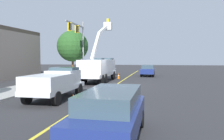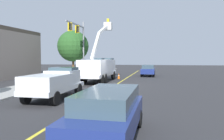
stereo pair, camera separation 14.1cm
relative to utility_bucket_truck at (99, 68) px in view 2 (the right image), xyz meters
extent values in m
plane|color=#2D2D30|center=(-3.01, -2.35, -1.62)|extent=(120.00, 120.00, 0.00)
cube|color=#9E9E99|center=(-2.72, 4.96, -1.56)|extent=(60.10, 5.96, 0.12)
cube|color=yellow|center=(-3.01, -2.35, -1.62)|extent=(49.97, 2.13, 0.01)
cube|color=white|center=(-0.21, 0.02, -0.72)|extent=(8.29, 2.82, 0.36)
cube|color=white|center=(2.41, -0.08, 0.05)|extent=(2.71, 2.45, 1.60)
cube|color=#384C56|center=(2.61, -0.09, 0.75)|extent=(1.89, 2.17, 0.64)
cube|color=white|center=(-1.19, 0.06, 0.00)|extent=(5.34, 2.70, 1.80)
cube|color=white|center=(-1.72, -0.06, 2.39)|extent=(2.17, 0.68, 3.05)
cube|color=white|center=(0.50, -0.49, 4.44)|extent=(2.71, 0.79, 1.45)
cube|color=white|center=(1.77, -0.73, 4.89)|extent=(0.90, 0.90, 0.90)
cube|color=yellow|center=(1.77, -0.73, 5.49)|extent=(0.36, 0.24, 0.60)
cylinder|color=black|center=(2.70, 1.03, -1.10)|extent=(1.05, 0.38, 1.04)
cylinder|color=black|center=(2.61, -1.21, -1.10)|extent=(1.05, 0.38, 1.04)
cylinder|color=black|center=(-1.64, 1.20, -1.10)|extent=(1.05, 0.38, 1.04)
cylinder|color=black|center=(-1.73, -1.04, -1.10)|extent=(1.05, 0.38, 1.04)
cylinder|color=black|center=(-2.95, 1.26, -1.10)|extent=(1.05, 0.38, 1.04)
cylinder|color=black|center=(-3.04, -0.99, -1.10)|extent=(1.05, 0.38, 1.04)
cube|color=silver|center=(-10.84, 0.44, -0.87)|extent=(5.68, 2.32, 0.30)
cube|color=silver|center=(-9.61, 0.39, -0.32)|extent=(2.09, 2.01, 1.10)
cube|color=#384C56|center=(-9.41, 0.38, 0.16)|extent=(1.41, 1.82, 0.56)
cube|color=silver|center=(-11.84, 0.48, -0.47)|extent=(3.44, 2.23, 1.10)
cylinder|color=black|center=(-8.95, 1.31, -1.20)|extent=(0.85, 0.33, 0.84)
cylinder|color=black|center=(-9.03, -0.58, -1.20)|extent=(0.85, 0.33, 0.84)
cylinder|color=black|center=(-12.65, 1.46, -1.20)|extent=(0.85, 0.33, 0.84)
cylinder|color=black|center=(-12.72, -0.43, -1.20)|extent=(0.85, 0.33, 0.84)
cube|color=navy|center=(8.51, -5.47, -0.83)|extent=(4.87, 2.09, 0.70)
cube|color=#384C56|center=(8.66, -5.48, -0.23)|extent=(3.52, 1.81, 0.60)
cylinder|color=black|center=(6.85, -6.26, -1.28)|extent=(0.69, 0.27, 0.68)
cylinder|color=black|center=(6.92, -4.55, -1.28)|extent=(0.69, 0.27, 0.68)
cylinder|color=black|center=(10.11, -6.39, -1.28)|extent=(0.69, 0.27, 0.68)
cylinder|color=black|center=(10.18, -4.68, -1.28)|extent=(0.69, 0.27, 0.68)
cube|color=navy|center=(-17.45, -4.45, -0.83)|extent=(4.87, 2.09, 0.70)
cube|color=#384C56|center=(-17.30, -4.45, -0.23)|extent=(3.52, 1.81, 0.60)
cylinder|color=black|center=(-15.85, -5.37, -1.28)|extent=(0.69, 0.27, 0.68)
cylinder|color=black|center=(-15.78, -3.66, -1.28)|extent=(0.69, 0.27, 0.68)
cube|color=black|center=(-13.13, -1.60, -1.60)|extent=(0.40, 0.40, 0.04)
cone|color=orange|center=(-13.13, -1.60, -1.21)|extent=(0.32, 0.32, 0.73)
cylinder|color=white|center=(-13.13, -1.60, -1.14)|extent=(0.20, 0.20, 0.08)
cube|color=black|center=(3.35, -1.81, -1.60)|extent=(0.40, 0.40, 0.04)
cone|color=orange|center=(3.35, -1.81, -1.22)|extent=(0.32, 0.32, 0.72)
cylinder|color=white|center=(3.35, -1.81, -1.15)|extent=(0.20, 0.20, 0.08)
cylinder|color=gray|center=(5.82, 3.63, 2.28)|extent=(0.22, 0.22, 7.80)
cube|color=gray|center=(2.84, 3.74, 5.40)|extent=(5.97, 0.39, 0.16)
cube|color=gold|center=(3.44, 3.72, 4.85)|extent=(0.14, 0.56, 1.00)
cube|color=black|center=(3.43, 3.62, 4.85)|extent=(0.21, 0.33, 0.84)
cube|color=gold|center=(1.05, 3.81, 4.85)|extent=(0.14, 0.56, 1.00)
cube|color=black|center=(1.05, 3.71, 4.85)|extent=(0.21, 0.33, 0.84)
cylinder|color=brown|center=(7.22, 5.69, -0.20)|extent=(0.32, 0.32, 2.83)
sphere|color=#285623|center=(7.22, 5.69, 2.85)|extent=(4.67, 4.67, 4.67)
camera|label=1|loc=(-24.59, -5.69, 1.16)|focal=35.46mm
camera|label=2|loc=(-24.57, -5.83, 1.16)|focal=35.46mm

